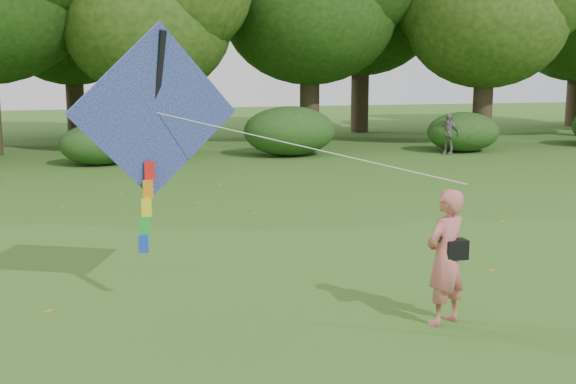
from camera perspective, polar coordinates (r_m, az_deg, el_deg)
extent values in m
plane|color=#265114|center=(9.93, 10.01, -10.20)|extent=(100.00, 100.00, 0.00)
imported|color=#C8625E|center=(9.75, 12.34, -5.06)|extent=(0.79, 0.67, 1.82)
imported|color=gray|center=(28.44, 12.54, 4.51)|extent=(0.88, 0.97, 1.59)
cube|color=black|center=(9.75, 13.08, -4.43)|extent=(0.30, 0.20, 0.26)
cylinder|color=black|center=(9.61, 12.55, -2.46)|extent=(0.33, 0.14, 0.47)
cube|color=#224C96|center=(10.05, -10.45, 6.21)|extent=(2.35, 0.75, 2.42)
cube|color=black|center=(10.08, -10.46, 6.22)|extent=(0.34, 0.57, 2.19)
cylinder|color=white|center=(9.60, 1.55, 3.54)|extent=(3.85, 1.70, 0.90)
cube|color=red|center=(10.15, -10.88, 1.68)|extent=(0.14, 0.06, 0.26)
cube|color=orange|center=(10.19, -11.00, 0.23)|extent=(0.14, 0.06, 0.26)
cube|color=yellow|center=(10.23, -11.12, -1.21)|extent=(0.14, 0.06, 0.26)
cube|color=green|center=(10.28, -11.23, -2.64)|extent=(0.14, 0.06, 0.26)
cube|color=blue|center=(10.34, -11.35, -4.06)|extent=(0.14, 0.06, 0.26)
cylinder|color=#3A2D1E|center=(28.57, -10.79, 6.17)|extent=(0.80, 0.80, 3.15)
ellipsoid|color=#1E3F11|center=(28.55, -11.01, 12.86)|extent=(6.40, 6.40, 5.44)
cylinder|color=#3A2D1E|center=(31.77, 1.72, 7.18)|extent=(0.86, 0.86, 3.67)
ellipsoid|color=#1E3F11|center=(31.82, 1.76, 14.26)|extent=(7.60, 7.60, 6.46)
cylinder|color=#3A2D1E|center=(32.23, 15.12, 6.66)|extent=(0.83, 0.83, 3.43)
ellipsoid|color=#1E3F11|center=(32.24, 15.42, 13.03)|extent=(6.80, 6.80, 5.78)
cylinder|color=#3A2D1E|center=(35.99, -16.46, 6.97)|extent=(0.84, 0.84, 3.50)
ellipsoid|color=#1E3F11|center=(36.01, -16.76, 12.82)|extent=(7.00, 7.00, 5.95)
cylinder|color=#3A2D1E|center=(37.30, 5.70, 7.83)|extent=(0.90, 0.90, 4.02)
ellipsoid|color=#1E3F11|center=(37.37, 5.82, 14.21)|extent=(7.80, 7.80, 6.63)
cylinder|color=#3A2D1E|center=(43.97, 21.69, 7.20)|extent=(0.85, 0.85, 3.57)
ellipsoid|color=#264919|center=(25.68, -14.72, 3.67)|extent=(2.66, 2.09, 1.42)
ellipsoid|color=#264919|center=(27.36, 0.11, 4.84)|extent=(3.50, 2.75, 1.88)
ellipsoid|color=#264919|center=(29.49, 13.68, 4.64)|extent=(2.94, 2.31, 1.58)
cube|color=olive|center=(19.94, -13.04, -0.07)|extent=(0.13, 0.14, 0.01)
cube|color=olive|center=(18.44, -17.41, -1.08)|extent=(0.14, 0.14, 0.01)
cube|color=olive|center=(18.17, -7.21, -0.85)|extent=(0.14, 0.14, 0.01)
cube|color=olive|center=(16.79, -2.68, -1.69)|extent=(0.14, 0.14, 0.01)
cube|color=olive|center=(20.83, -5.43, 0.57)|extent=(0.14, 0.12, 0.01)
cube|color=olive|center=(16.59, 16.62, -2.24)|extent=(0.13, 0.10, 0.01)
cube|color=olive|center=(10.77, -18.37, -8.92)|extent=(0.13, 0.14, 0.01)
cube|color=olive|center=(12.64, 15.81, -5.98)|extent=(0.14, 0.11, 0.01)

